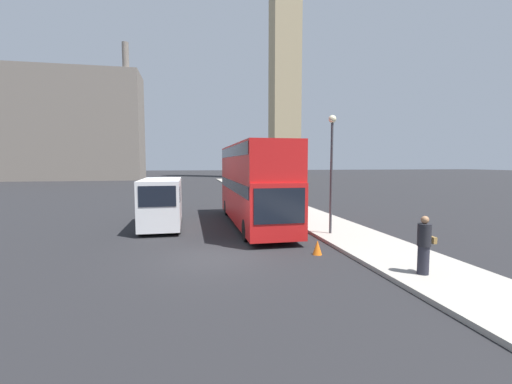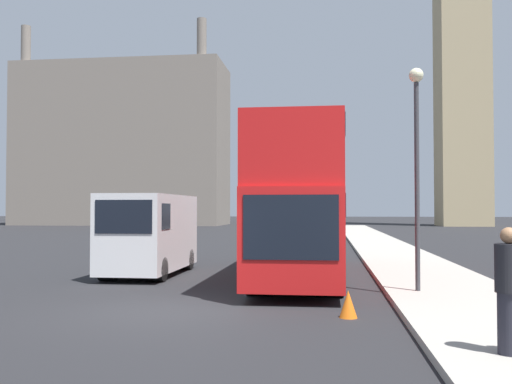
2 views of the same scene
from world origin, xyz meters
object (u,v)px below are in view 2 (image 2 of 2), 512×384
Objects in this scene: white_van at (149,232)px; pedestrian at (510,291)px; street_lamp at (417,143)px; red_double_decker_bus at (301,199)px.

pedestrian is (8.34, -9.82, -0.37)m from white_van.
street_lamp is (-0.30, 6.18, 2.78)m from pedestrian.
pedestrian is at bearing -71.24° from red_double_decker_bus.
red_double_decker_bus is at bearing 108.76° from pedestrian.
pedestrian is (3.34, -9.82, -1.46)m from red_double_decker_bus.
red_double_decker_bus is 2.22× the size of white_van.
pedestrian is 0.32× the size of street_lamp.
white_van is at bearing 130.32° from pedestrian.
pedestrian is 6.79m from street_lamp.
white_van is 9.15m from street_lamp.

